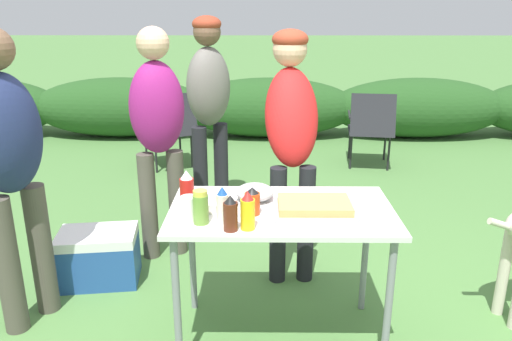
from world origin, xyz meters
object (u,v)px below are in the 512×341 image
at_px(mustard_bottle, 248,211).
at_px(ketchup_bottle, 187,190).
at_px(standing_person_with_beanie, 9,158).
at_px(relish_jar, 201,207).
at_px(standing_person_in_olive_jacket, 291,126).
at_px(food_tray, 314,207).
at_px(bbq_sauce_bottle, 230,214).
at_px(mixing_bowl, 255,192).
at_px(mayo_bottle, 222,205).
at_px(folding_table, 281,223).
at_px(hot_sauce_bottle, 252,201).
at_px(standing_person_in_navy_coat, 209,97).
at_px(cooler_box, 99,257).
at_px(paper_cup_stack, 189,208).
at_px(camp_chair_near_hedge, 371,126).
at_px(standing_person_in_gray_fleece, 158,125).
at_px(plate_stack, 216,202).
at_px(camp_chair_green_behind_table, 170,126).

xyz_separation_m(mustard_bottle, ketchup_bottle, (-0.30, 0.24, 0.01)).
bearing_deg(standing_person_with_beanie, relish_jar, -81.23).
relative_size(relish_jar, standing_person_in_olive_jacket, 0.10).
distance_m(food_tray, bbq_sauce_bottle, 0.45).
distance_m(food_tray, mixing_bowl, 0.33).
height_order(ketchup_bottle, standing_person_in_olive_jacket, standing_person_in_olive_jacket).
bearing_deg(mayo_bottle, bbq_sauce_bottle, -65.29).
xyz_separation_m(folding_table, bbq_sauce_bottle, (-0.24, -0.25, 0.16)).
distance_m(folding_table, hot_sauce_bottle, 0.21).
distance_m(folding_table, standing_person_in_navy_coat, 1.79).
height_order(mixing_bowl, ketchup_bottle, ketchup_bottle).
xyz_separation_m(bbq_sauce_bottle, standing_person_in_navy_coat, (-0.28, 1.93, 0.18)).
height_order(mayo_bottle, cooler_box, mayo_bottle).
bearing_deg(bbq_sauce_bottle, paper_cup_stack, 148.19).
bearing_deg(paper_cup_stack, camp_chair_near_hedge, 64.05).
bearing_deg(mustard_bottle, camp_chair_near_hedge, 68.94).
bearing_deg(paper_cup_stack, folding_table, 16.23).
xyz_separation_m(folding_table, standing_person_with_beanie, (-1.39, 0.15, 0.29)).
height_order(hot_sauce_bottle, standing_person_in_navy_coat, standing_person_in_navy_coat).
relative_size(hot_sauce_bottle, standing_person_in_navy_coat, 0.08).
relative_size(hot_sauce_bottle, standing_person_with_beanie, 0.09).
bearing_deg(hot_sauce_bottle, standing_person_in_gray_fleece, 122.45).
bearing_deg(cooler_box, bbq_sauce_bottle, 130.34).
bearing_deg(standing_person_in_gray_fleece, camp_chair_near_hedge, 26.55).
bearing_deg(standing_person_with_beanie, hot_sauce_bottle, -73.29).
bearing_deg(plate_stack, folding_table, -4.92).
bearing_deg(plate_stack, relish_jar, -104.45).
bearing_deg(folding_table, standing_person_in_olive_jacket, 83.33).
xyz_separation_m(hot_sauce_bottle, ketchup_bottle, (-0.32, 0.07, 0.03)).
xyz_separation_m(standing_person_in_olive_jacket, cooler_box, (-1.22, -0.14, -0.82)).
bearing_deg(ketchup_bottle, mixing_bowl, 19.09).
distance_m(relish_jar, hot_sauce_bottle, 0.26).
distance_m(bbq_sauce_bottle, standing_person_with_beanie, 1.22).
xyz_separation_m(plate_stack, mayo_bottle, (0.05, -0.19, 0.06)).
relative_size(bbq_sauce_bottle, standing_person_in_gray_fleece, 0.11).
distance_m(paper_cup_stack, bbq_sauce_bottle, 0.24).
xyz_separation_m(standing_person_in_olive_jacket, standing_person_with_beanie, (-1.47, -0.56, -0.04)).
bearing_deg(mayo_bottle, food_tray, 15.42).
relative_size(paper_cup_stack, standing_person_in_navy_coat, 0.07).
xyz_separation_m(folding_table, camp_chair_green_behind_table, (-1.08, 2.94, -0.20)).
height_order(paper_cup_stack, camp_chair_green_behind_table, paper_cup_stack).
height_order(paper_cup_stack, standing_person_in_gray_fleece, standing_person_in_gray_fleece).
relative_size(hot_sauce_bottle, camp_chair_near_hedge, 0.16).
relative_size(plate_stack, mustard_bottle, 1.18).
bearing_deg(plate_stack, standing_person_in_navy_coat, 96.77).
xyz_separation_m(mustard_bottle, camp_chair_near_hedge, (1.24, 3.23, -0.36)).
bearing_deg(food_tray, standing_person_in_navy_coat, 111.43).
height_order(food_tray, standing_person_with_beanie, standing_person_with_beanie).
distance_m(bbq_sauce_bottle, standing_person_in_gray_fleece, 1.31).
height_order(food_tray, standing_person_in_olive_jacket, standing_person_in_olive_jacket).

